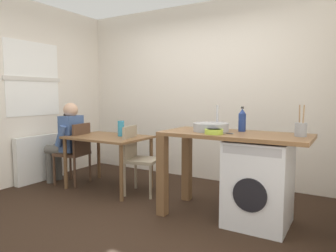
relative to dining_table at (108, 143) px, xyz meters
name	(u,v)px	position (x,y,z in m)	size (l,w,h in m)	color
ground_plane	(134,213)	(0.86, -0.56, -0.64)	(5.46, 5.46, 0.00)	black
wall_back	(201,93)	(0.86, 1.19, 0.71)	(4.60, 0.10, 2.70)	silver
wall_window_side	(13,92)	(-1.29, -0.55, 0.71)	(0.12, 3.80, 2.70)	silver
radiator	(40,158)	(-1.16, -0.26, -0.29)	(0.10, 0.80, 0.70)	white
dining_table	(108,143)	(0.00, 0.00, 0.00)	(1.10, 0.76, 0.74)	brown
chair_person_seat	(76,150)	(-0.55, -0.09, -0.14)	(0.46, 0.46, 0.90)	#4C3323
chair_opposite	(137,156)	(0.48, 0.03, -0.14)	(0.48, 0.48, 0.90)	gray
seated_person	(67,138)	(-0.71, -0.11, 0.03)	(0.53, 0.53, 1.20)	#595651
kitchen_counter	(215,146)	(1.66, -0.15, 0.12)	(1.50, 0.68, 0.92)	brown
washing_machine	(258,183)	(2.13, -0.16, -0.21)	(0.60, 0.61, 0.86)	silver
sink_basin	(211,127)	(1.60, -0.15, 0.32)	(0.38, 0.38, 0.09)	#9EA0A5
tap	(217,117)	(1.60, 0.03, 0.42)	(0.02, 0.02, 0.28)	#B2B2B7
bottle_tall_green	(242,120)	(1.89, 0.02, 0.40)	(0.08, 0.08, 0.27)	navy
mixing_bowl	(214,131)	(1.72, -0.35, 0.31)	(0.19, 0.19, 0.05)	#A8C63D
utensil_crock	(301,129)	(2.50, -0.10, 0.35)	(0.11, 0.11, 0.30)	gray
vase	(121,128)	(0.15, 0.10, 0.20)	(0.09, 0.09, 0.22)	teal
scissors	(226,133)	(1.82, -0.25, 0.28)	(0.15, 0.06, 0.01)	#B2B2B7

